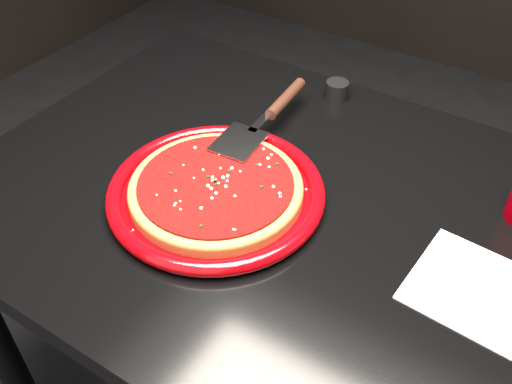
% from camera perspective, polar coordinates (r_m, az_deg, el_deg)
% --- Properties ---
extents(table, '(1.20, 0.80, 0.75)m').
position_cam_1_polar(table, '(1.23, 4.31, -14.45)').
color(table, black).
rests_on(table, floor).
extents(plate, '(0.38, 0.38, 0.03)m').
position_cam_1_polar(plate, '(0.96, -4.00, -0.01)').
color(plate, '#7B0205').
rests_on(plate, table).
extents(pizza_crust, '(0.30, 0.30, 0.01)m').
position_cam_1_polar(pizza_crust, '(0.95, -4.01, 0.18)').
color(pizza_crust, brown).
rests_on(pizza_crust, plate).
extents(pizza_crust_rim, '(0.30, 0.30, 0.02)m').
position_cam_1_polar(pizza_crust_rim, '(0.95, -4.03, 0.51)').
color(pizza_crust_rim, brown).
rests_on(pizza_crust_rim, plate).
extents(pizza_sauce, '(0.27, 0.27, 0.01)m').
position_cam_1_polar(pizza_sauce, '(0.94, -4.05, 0.75)').
color(pizza_sauce, maroon).
rests_on(pizza_sauce, plate).
extents(parmesan_dusting, '(0.25, 0.25, 0.01)m').
position_cam_1_polar(parmesan_dusting, '(0.94, -4.07, 1.09)').
color(parmesan_dusting, beige).
rests_on(parmesan_dusting, plate).
extents(basil_flecks, '(0.23, 0.23, 0.00)m').
position_cam_1_polar(basil_flecks, '(0.94, -4.07, 1.04)').
color(basil_flecks, black).
rests_on(basil_flecks, plate).
extents(pizza_server, '(0.11, 0.33, 0.02)m').
position_cam_1_polar(pizza_server, '(1.07, 0.93, 7.51)').
color(pizza_server, '#B3B5BA').
rests_on(pizza_server, plate).
extents(napkin_a, '(0.18, 0.18, 0.00)m').
position_cam_1_polar(napkin_a, '(0.88, 20.83, -8.95)').
color(napkin_a, white).
rests_on(napkin_a, table).
extents(ramekin, '(0.05, 0.05, 0.04)m').
position_cam_1_polar(ramekin, '(1.22, 8.09, 10.08)').
color(ramekin, black).
rests_on(ramekin, table).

